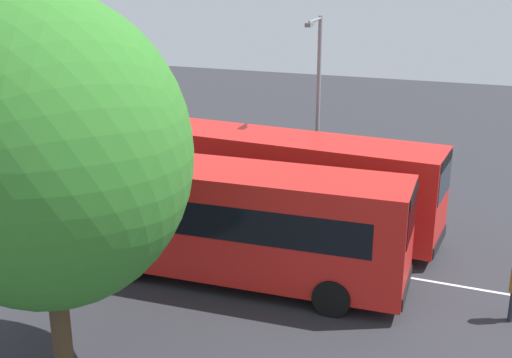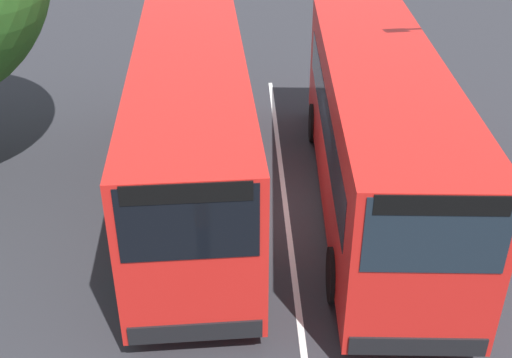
% 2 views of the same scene
% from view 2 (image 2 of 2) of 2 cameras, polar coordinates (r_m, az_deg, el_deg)
% --- Properties ---
extents(ground_plane, '(73.66, 73.66, 0.00)m').
position_cam_2_polar(ground_plane, '(14.52, 2.74, -3.02)').
color(ground_plane, '#2B2B30').
extents(bus_far_left, '(10.23, 2.84, 3.45)m').
position_cam_2_polar(bus_far_left, '(14.16, -5.77, 4.78)').
color(bus_far_left, red).
rests_on(bus_far_left, ground).
extents(bus_center_left, '(10.27, 3.05, 3.45)m').
position_cam_2_polar(bus_center_left, '(14.08, 10.97, 4.18)').
color(bus_center_left, red).
rests_on(bus_center_left, ground).
extents(lane_stripe_outer_left, '(15.52, 0.41, 0.01)m').
position_cam_2_polar(lane_stripe_outer_left, '(14.51, 2.74, -3.01)').
color(lane_stripe_outer_left, silver).
rests_on(lane_stripe_outer_left, ground).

